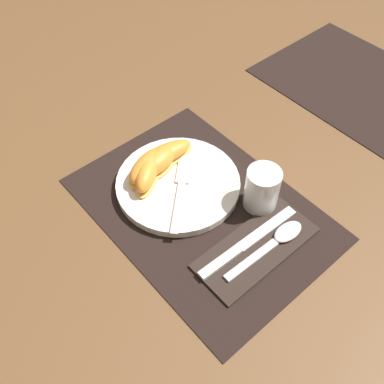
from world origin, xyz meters
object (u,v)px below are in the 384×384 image
Objects in this scene: knife at (246,243)px; citrus_wedge_2 at (148,166)px; plate at (177,185)px; spoon at (278,239)px; citrus_wedge_0 at (163,156)px; fork at (181,186)px; citrus_wedge_3 at (147,173)px; juice_glass at (262,191)px; citrus_wedge_1 at (158,162)px.

citrus_wedge_2 is (-0.24, -0.03, 0.03)m from knife.
citrus_wedge_2 is at bearing -154.57° from plate.
citrus_wedge_0 is at bearing -171.84° from spoon.
fork is 1.40× the size of citrus_wedge_3.
juice_glass is 0.81× the size of citrus_wedge_1.
juice_glass is at bearing 27.60° from citrus_wedge_1.
citrus_wedge_3 is at bearing -160.18° from spoon.
citrus_wedge_2 is (-0.05, -0.03, 0.03)m from plate.
spoon is at bearing 12.64° from citrus_wedge_1.
juice_glass is 0.10m from knife.
spoon is at bearing 14.48° from plate.
fork is at bearing -163.86° from spoon.
citrus_wedge_0 reaches higher than knife.
spoon is at bearing 8.16° from citrus_wedge_0.
juice_glass reaches higher than knife.
citrus_wedge_2 is at bearing -171.99° from knife.
citrus_wedge_2 is 1.08× the size of citrus_wedge_3.
plate is at bearing -165.52° from spoon.
juice_glass is 0.48× the size of spoon.
spoon is (0.21, 0.06, -0.00)m from plate.
plate is 0.06m from citrus_wedge_3.
juice_glass is 0.56× the size of fork.
knife is at bearing -2.04° from citrus_wedge_0.
citrus_wedge_0 is at bearing 110.06° from citrus_wedge_1.
plate is 0.02m from fork.
citrus_wedge_0 is 1.15× the size of citrus_wedge_2.
citrus_wedge_3 is at bearing -71.32° from citrus_wedge_0.
citrus_wedge_3 is at bearing -149.01° from fork.
citrus_wedge_0 is (-0.24, 0.01, 0.02)m from knife.
citrus_wedge_1 is at bearing -177.12° from knife.
citrus_wedge_3 reaches higher than knife.
citrus_wedge_3 is (0.01, -0.03, 0.00)m from citrus_wedge_1.
juice_glass is 0.39× the size of knife.
citrus_wedge_3 is (-0.26, -0.09, 0.03)m from spoon.
juice_glass reaches higher than citrus_wedge_0.
fork is 0.07m from citrus_wedge_3.
juice_glass is at bearing 120.11° from knife.
fork is 0.07m from citrus_wedge_1.
citrus_wedge_3 reaches higher than plate.
citrus_wedge_0 reaches higher than fork.
knife is 1.65× the size of citrus_wedge_0.
knife is at bearing 8.01° from citrus_wedge_2.
citrus_wedge_1 is (-0.19, -0.10, -0.00)m from juice_glass.
citrus_wedge_1 and citrus_wedge_2 have the same top height.
juice_glass reaches higher than citrus_wedge_1.
knife is 2.10× the size of citrus_wedge_1.
citrus_wedge_2 is at bearing 138.90° from citrus_wedge_3.
plate is 0.06m from citrus_wedge_1.
citrus_wedge_2 reaches higher than fork.
juice_glass reaches higher than citrus_wedge_2.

